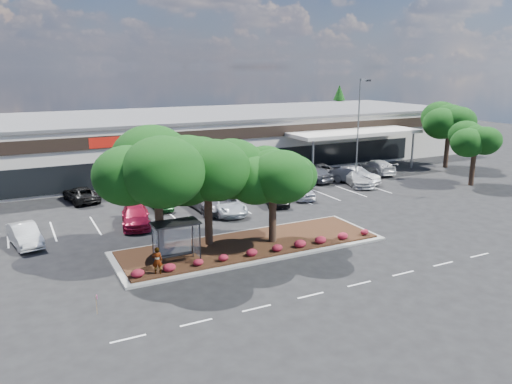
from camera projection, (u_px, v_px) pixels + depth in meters
name	position (u px, v px, depth m)	size (l,w,h in m)	color
ground	(308.00, 262.00, 30.81)	(160.00, 160.00, 0.00)	black
retail_store	(155.00, 141.00, 59.42)	(80.40, 25.20, 6.25)	silver
landscape_island	(251.00, 245.00, 33.37)	(18.00, 6.00, 0.26)	gray
lane_markings	(236.00, 218.00, 39.77)	(33.12, 20.06, 0.01)	silver
shrub_row	(265.00, 250.00, 31.45)	(17.00, 0.80, 0.50)	maroon
bus_shelter	(175.00, 230.00, 29.52)	(2.75, 1.55, 2.59)	black
island_tree_west	(158.00, 194.00, 30.18)	(7.20, 7.20, 7.89)	black
island_tree_mid	(208.00, 190.00, 32.39)	(6.60, 6.60, 7.32)	black
island_tree_east	(273.00, 195.00, 32.94)	(5.80, 5.80, 6.50)	black
tree_east_near	(474.00, 154.00, 50.05)	(5.60, 5.60, 6.51)	black
tree_east_far	(448.00, 136.00, 59.03)	(6.40, 6.40, 7.62)	black
conifer_north_east	(339.00, 112.00, 82.68)	(3.96, 3.96, 9.00)	black
person_waiting	(157.00, 260.00, 28.24)	(0.58, 0.38, 1.60)	#594C47
light_pole	(358.00, 139.00, 49.27)	(1.43, 0.50, 10.66)	gray
survey_stake	(97.00, 302.00, 24.19)	(0.08, 0.14, 0.97)	#A07C54
car_0	(25.00, 235.00, 33.54)	(1.54, 4.42, 1.46)	silver
car_1	(136.00, 216.00, 37.74)	(2.03, 4.99, 1.45)	maroon
car_2	(160.00, 201.00, 42.20)	(1.60, 3.98, 1.36)	#1B5623
car_3	(226.00, 204.00, 41.00)	(2.42, 5.24, 1.46)	silver
car_4	(210.00, 202.00, 41.68)	(2.55, 5.53, 1.54)	slate
car_5	(274.00, 195.00, 43.74)	(1.88, 4.68, 1.60)	black
car_6	(301.00, 189.00, 45.83)	(1.84, 4.58, 1.56)	silver
car_7	(357.00, 178.00, 50.70)	(2.18, 5.36, 1.55)	#BCBCBC
car_8	(355.00, 176.00, 51.31)	(1.79, 5.14, 1.69)	slate
car_10	(81.00, 194.00, 44.51)	(2.24, 4.87, 1.35)	black
car_11	(179.00, 191.00, 45.40)	(1.59, 4.56, 1.50)	#AAAFB7
car_12	(189.00, 183.00, 48.79)	(1.52, 4.35, 1.43)	silver
car_13	(217.00, 184.00, 47.78)	(2.16, 5.32, 1.54)	black
car_14	(290.00, 180.00, 49.91)	(2.38, 5.17, 1.44)	navy
car_15	(311.00, 174.00, 52.26)	(2.02, 5.02, 1.71)	#515358
car_16	(318.00, 170.00, 54.96)	(2.34, 5.07, 1.41)	#55555B
car_17	(376.00, 167.00, 56.16)	(2.23, 5.50, 1.59)	silver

